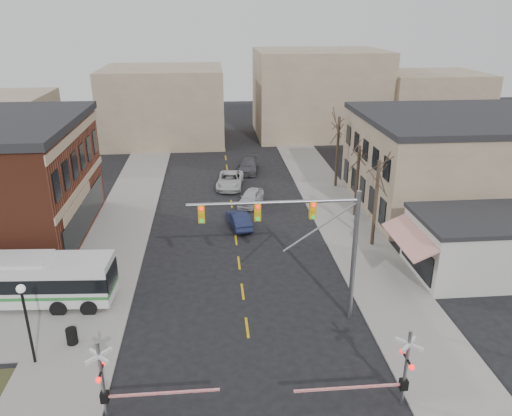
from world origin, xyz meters
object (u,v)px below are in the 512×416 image
(car_d, at_px, (249,165))
(traffic_signal_mast, at_px, (309,232))
(car_a, at_px, (251,197))
(trash_bin, at_px, (72,336))
(rr_crossing_east, at_px, (397,369))
(transit_bus, at_px, (13,280))
(street_lamp, at_px, (25,308))
(rr_crossing_west, at_px, (112,381))
(car_b, at_px, (239,220))
(pedestrian_near, at_px, (102,298))
(pedestrian_far, at_px, (80,279))
(car_c, at_px, (230,180))

(car_d, bearing_deg, traffic_signal_mast, -77.96)
(car_a, bearing_deg, trash_bin, -97.74)
(rr_crossing_east, relative_size, car_a, 1.34)
(transit_bus, height_order, street_lamp, street_lamp)
(rr_crossing_west, xyz_separation_m, car_b, (6.75, 20.62, -1.28))
(car_a, relative_size, car_b, 1.01)
(pedestrian_near, height_order, pedestrian_far, pedestrian_near)
(car_a, bearing_deg, pedestrian_near, -99.70)
(trash_bin, height_order, car_b, car_b)
(street_lamp, relative_size, pedestrian_far, 2.91)
(pedestrian_far, bearing_deg, rr_crossing_east, -83.72)
(trash_bin, relative_size, car_c, 0.17)
(rr_crossing_west, height_order, street_lamp, street_lamp)
(rr_crossing_east, xyz_separation_m, street_lamp, (-17.45, 4.44, 1.39))
(traffic_signal_mast, height_order, car_d, traffic_signal_mast)
(car_c, bearing_deg, rr_crossing_west, -94.13)
(street_lamp, distance_m, car_c, 29.37)
(car_d, relative_size, pedestrian_far, 3.26)
(rr_crossing_east, relative_size, pedestrian_near, 3.40)
(car_c, relative_size, pedestrian_near, 3.30)
(transit_bus, height_order, pedestrian_far, transit_bus)
(rr_crossing_east, xyz_separation_m, car_b, (-5.90, 21.04, -1.28))
(pedestrian_far, bearing_deg, car_a, 1.04)
(pedestrian_near, bearing_deg, car_c, -36.61)
(pedestrian_near, bearing_deg, rr_crossing_east, -136.77)
(trash_bin, xyz_separation_m, car_c, (9.69, 25.58, 0.18))
(car_b, distance_m, pedestrian_near, 14.96)
(transit_bus, relative_size, car_a, 2.92)
(street_lamp, height_order, car_b, street_lamp)
(car_b, relative_size, car_d, 0.81)
(traffic_signal_mast, bearing_deg, transit_bus, 169.68)
(transit_bus, bearing_deg, car_d, 58.01)
(rr_crossing_west, height_order, car_b, rr_crossing_west)
(transit_bus, distance_m, car_b, 18.02)
(rr_crossing_east, relative_size, car_d, 1.10)
(car_a, bearing_deg, car_d, 108.31)
(car_d, distance_m, pedestrian_far, 28.18)
(street_lamp, height_order, car_d, street_lamp)
(car_c, bearing_deg, car_a, -63.87)
(rr_crossing_east, relative_size, trash_bin, 6.14)
(trash_bin, bearing_deg, traffic_signal_mast, 5.38)
(rr_crossing_west, relative_size, car_b, 1.35)
(car_b, bearing_deg, pedestrian_near, 43.57)
(car_b, bearing_deg, car_c, -97.85)
(car_b, bearing_deg, street_lamp, 45.65)
(car_a, xyz_separation_m, car_d, (0.59, 10.40, 0.03))
(rr_crossing_east, bearing_deg, trash_bin, 159.76)
(transit_bus, height_order, rr_crossing_east, rr_crossing_east)
(trash_bin, xyz_separation_m, car_a, (11.44, 20.38, 0.14))
(pedestrian_far, bearing_deg, transit_bus, 150.35)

